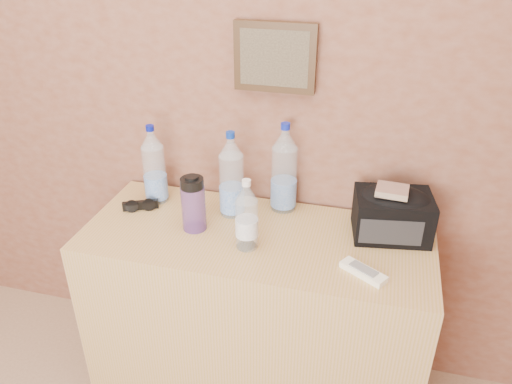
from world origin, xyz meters
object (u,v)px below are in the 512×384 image
(pet_large_b, at_px, (284,172))
(ac_remote, at_px, (363,272))
(sunglasses, at_px, (141,205))
(dresser, at_px, (256,317))
(pet_large_c, at_px, (232,179))
(pet_large_a, at_px, (154,168))
(pet_small, at_px, (247,218))
(foil_packet, at_px, (392,191))
(toiletry_bag, at_px, (393,213))
(nalgene_bottle, at_px, (193,203))

(pet_large_b, height_order, ac_remote, pet_large_b)
(pet_large_b, bearing_deg, sunglasses, -164.11)
(dresser, bearing_deg, pet_large_b, 75.40)
(pet_large_c, relative_size, sunglasses, 2.44)
(pet_large_a, bearing_deg, sunglasses, -110.85)
(pet_large_c, distance_m, ac_remote, 0.61)
(pet_large_a, xyz_separation_m, ac_remote, (0.86, -0.28, -0.14))
(pet_large_a, xyz_separation_m, pet_small, (0.45, -0.23, -0.03))
(pet_large_a, bearing_deg, foil_packet, -2.58)
(dresser, xyz_separation_m, pet_large_b, (0.06, 0.22, 0.57))
(dresser, height_order, pet_large_c, pet_large_c)
(dresser, bearing_deg, sunglasses, 173.23)
(dresser, relative_size, pet_large_c, 3.75)
(ac_remote, relative_size, toiletry_bag, 0.59)
(nalgene_bottle, bearing_deg, toiletry_bag, 11.53)
(pet_large_b, bearing_deg, dresser, -104.60)
(pet_large_c, relative_size, foil_packet, 3.14)
(dresser, distance_m, sunglasses, 0.65)
(pet_large_c, distance_m, nalgene_bottle, 0.18)
(ac_remote, bearing_deg, pet_large_c, -174.52)
(pet_small, height_order, foil_packet, pet_small)
(sunglasses, bearing_deg, nalgene_bottle, -41.65)
(pet_small, bearing_deg, dresser, 81.94)
(pet_large_c, bearing_deg, foil_packet, -2.08)
(dresser, height_order, foil_packet, foil_packet)
(pet_large_b, relative_size, foil_packet, 3.32)
(foil_packet, bearing_deg, pet_large_b, 164.66)
(ac_remote, relative_size, foil_packet, 1.46)
(pet_large_c, bearing_deg, dresser, -43.91)
(pet_large_b, distance_m, pet_small, 0.31)
(nalgene_bottle, relative_size, foil_packet, 2.00)
(nalgene_bottle, xyz_separation_m, sunglasses, (-0.26, 0.07, -0.09))
(ac_remote, bearing_deg, nalgene_bottle, -159.04)
(pet_large_b, height_order, sunglasses, pet_large_b)
(sunglasses, xyz_separation_m, foil_packet, (0.96, 0.04, 0.18))
(pet_large_b, xyz_separation_m, toiletry_bag, (0.42, -0.09, -0.07))
(dresser, distance_m, pet_large_b, 0.61)
(foil_packet, bearing_deg, sunglasses, -177.32)
(pet_large_b, xyz_separation_m, pet_large_c, (-0.19, -0.09, -0.01))
(dresser, distance_m, nalgene_bottle, 0.56)
(pet_large_a, bearing_deg, nalgene_bottle, -35.35)
(pet_large_c, bearing_deg, ac_remote, -26.35)
(ac_remote, bearing_deg, pet_large_a, -166.35)
(ac_remote, bearing_deg, toiletry_bag, 105.83)
(sunglasses, height_order, foil_packet, foil_packet)
(pet_large_b, relative_size, nalgene_bottle, 1.66)
(toiletry_bag, bearing_deg, nalgene_bottle, -177.56)
(toiletry_bag, bearing_deg, dresser, -173.93)
(dresser, xyz_separation_m, pet_large_a, (-0.46, 0.15, 0.55))
(pet_large_c, relative_size, pet_small, 1.29)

